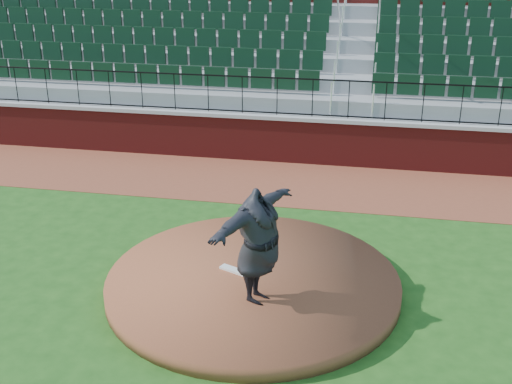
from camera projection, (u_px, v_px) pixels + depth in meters
ground at (240, 292)px, 11.25m from camera, size 90.00×90.00×0.00m
warning_track at (285, 182)px, 16.16m from camera, size 34.00×3.20×0.01m
field_wall at (294, 141)px, 17.39m from camera, size 34.00×0.35×1.20m
wall_cap at (294, 117)px, 17.14m from camera, size 34.00×0.45×0.10m
wall_railing at (295, 97)px, 16.93m from camera, size 34.00×0.05×1.00m
seating_stands at (307, 60)px, 19.22m from camera, size 34.00×5.10×4.60m
concourse_wall at (317, 31)px, 21.59m from camera, size 34.00×0.50×5.50m
pitchers_mound at (253, 283)px, 11.30m from camera, size 5.16×5.16×0.25m
pitching_rubber at (236, 271)px, 11.41m from camera, size 0.62×0.38×0.04m
pitcher at (258, 246)px, 10.16m from camera, size 1.41×2.52×1.99m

